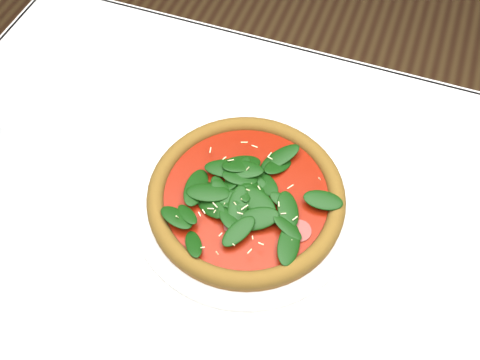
% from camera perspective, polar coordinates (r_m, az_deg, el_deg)
% --- Properties ---
extents(dining_table, '(1.21, 0.81, 0.75)m').
position_cam_1_polar(dining_table, '(0.82, 3.72, -11.48)').
color(dining_table, silver).
rests_on(dining_table, ground).
extents(plate, '(0.32, 0.32, 0.01)m').
position_cam_1_polar(plate, '(0.76, 0.65, -2.26)').
color(plate, silver).
rests_on(plate, dining_table).
extents(pizza, '(0.32, 0.32, 0.04)m').
position_cam_1_polar(pizza, '(0.74, 0.66, -1.53)').
color(pizza, brown).
rests_on(pizza, plate).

